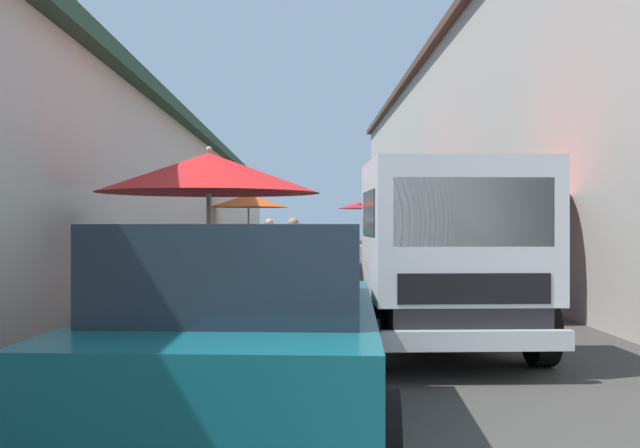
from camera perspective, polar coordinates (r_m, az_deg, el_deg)
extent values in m
plane|color=#3D3A38|center=(15.51, 1.17, -5.29)|extent=(90.00, 90.00, 0.00)
cube|color=beige|center=(18.73, -20.54, 1.14)|extent=(49.50, 7.00, 3.59)
cube|color=#284C38|center=(18.86, -20.54, 6.97)|extent=(49.80, 7.50, 0.24)
cube|color=#A39E93|center=(19.29, 21.72, 5.84)|extent=(49.50, 7.00, 6.77)
cube|color=#4C3328|center=(19.95, 21.73, 15.91)|extent=(49.80, 7.50, 0.24)
cylinder|color=#9E9EA3|center=(8.05, -8.92, -2.29)|extent=(0.06, 0.06, 2.24)
cone|color=red|center=(8.06, -8.92, 4.07)|extent=(2.50, 2.50, 0.45)
sphere|color=#9E9EA3|center=(8.08, -8.92, 5.96)|extent=(0.07, 0.07, 0.07)
cube|color=#9E7547|center=(8.37, -10.18, -7.23)|extent=(0.98, 0.74, 0.78)
sphere|color=orange|center=(8.53, -11.08, -4.17)|extent=(0.09, 0.09, 0.09)
sphere|color=orange|center=(8.11, -11.33, -4.39)|extent=(0.09, 0.09, 0.09)
sphere|color=orange|center=(8.03, -11.54, -4.44)|extent=(0.09, 0.09, 0.09)
sphere|color=orange|center=(8.58, -10.71, -4.15)|extent=(0.09, 0.09, 0.09)
cylinder|color=#9E9EA3|center=(18.69, 6.28, -0.71)|extent=(0.06, 0.06, 2.39)
cone|color=red|center=(18.70, 6.29, 2.26)|extent=(2.17, 2.17, 0.45)
sphere|color=#9E9EA3|center=(18.71, 6.29, 3.07)|extent=(0.07, 0.07, 0.07)
cube|color=#9E7547|center=(18.55, 7.02, -3.23)|extent=(0.97, 0.79, 0.76)
sphere|color=orange|center=(18.77, 7.18, -1.90)|extent=(0.09, 0.09, 0.09)
sphere|color=orange|center=(18.87, 7.21, -1.73)|extent=(0.09, 0.09, 0.09)
sphere|color=orange|center=(18.82, 7.25, -1.89)|extent=(0.09, 0.09, 0.09)
cylinder|color=#9E9EA3|center=(21.06, 4.98, -0.79)|extent=(0.06, 0.06, 2.26)
cone|color=red|center=(21.07, 4.98, 1.77)|extent=(2.62, 2.62, 0.38)
sphere|color=#9E9EA3|center=(21.08, 4.98, 2.39)|extent=(0.07, 0.07, 0.07)
cube|color=brown|center=(20.97, 4.51, -2.75)|extent=(0.86, 0.77, 0.82)
sphere|color=orange|center=(20.80, 4.18, -1.52)|extent=(0.09, 0.09, 0.09)
sphere|color=orange|center=(21.05, 4.08, -1.35)|extent=(0.09, 0.09, 0.09)
sphere|color=orange|center=(21.18, 4.61, -1.49)|extent=(0.09, 0.09, 0.09)
cylinder|color=#9E9EA3|center=(11.28, 12.22, -1.45)|extent=(0.06, 0.06, 2.30)
cone|color=red|center=(11.29, 12.22, 3.30)|extent=(2.88, 2.88, 0.43)
sphere|color=#9E9EA3|center=(11.31, 12.22, 4.59)|extent=(0.07, 0.07, 0.07)
cube|color=brown|center=(11.41, 12.33, -5.40)|extent=(0.79, 0.60, 0.73)
sphere|color=orange|center=(11.12, 12.00, -3.44)|extent=(0.09, 0.09, 0.09)
sphere|color=orange|center=(11.27, 11.37, -3.39)|extent=(0.09, 0.09, 0.09)
sphere|color=orange|center=(11.23, 12.36, -3.40)|extent=(0.09, 0.09, 0.09)
sphere|color=orange|center=(11.42, 13.10, -3.34)|extent=(0.09, 0.09, 0.09)
sphere|color=orange|center=(11.21, 12.86, -3.13)|extent=(0.09, 0.09, 0.09)
sphere|color=orange|center=(11.37, 11.84, -3.36)|extent=(0.09, 0.09, 0.09)
cylinder|color=#9E9EA3|center=(21.02, -5.78, -0.74)|extent=(0.06, 0.06, 2.30)
cone|color=#D84C14|center=(21.03, -5.78, 1.87)|extent=(2.37, 2.37, 0.38)
sphere|color=#9E9EA3|center=(21.04, -5.78, 2.50)|extent=(0.07, 0.07, 0.07)
cube|color=brown|center=(21.11, -5.40, -2.71)|extent=(0.87, 0.72, 0.84)
sphere|color=orange|center=(21.33, -5.27, -1.44)|extent=(0.09, 0.09, 0.09)
sphere|color=orange|center=(20.98, -4.86, -1.32)|extent=(0.09, 0.09, 0.09)
sphere|color=orange|center=(21.23, -5.53, -1.45)|extent=(0.09, 0.09, 0.09)
sphere|color=orange|center=(21.02, -4.97, -1.46)|extent=(0.09, 0.09, 0.09)
sphere|color=orange|center=(20.90, -5.26, -1.47)|extent=(0.09, 0.09, 0.09)
sphere|color=orange|center=(21.30, -5.93, -1.44)|extent=(0.09, 0.09, 0.09)
cube|color=#0F4C56|center=(5.10, -5.62, -9.92)|extent=(4.01, 1.98, 0.64)
cube|color=#19232D|center=(4.88, -5.87, -3.27)|extent=(2.44, 1.67, 0.56)
cube|color=black|center=(7.00, -3.35, -9.00)|extent=(0.21, 1.65, 0.20)
cube|color=silver|center=(7.07, -8.09, -6.62)|extent=(0.08, 0.24, 0.14)
cube|color=silver|center=(6.95, 1.50, -6.74)|extent=(0.08, 0.24, 0.14)
cylinder|color=black|center=(6.59, -11.47, -10.01)|extent=(0.61, 0.24, 0.60)
cylinder|color=black|center=(6.40, 3.90, -10.32)|extent=(0.61, 0.24, 0.60)
cylinder|color=black|center=(4.13, -20.82, -16.16)|extent=(0.61, 0.24, 0.60)
cylinder|color=black|center=(3.82, 4.83, -17.52)|extent=(0.61, 0.24, 0.60)
cube|color=black|center=(8.95, 8.48, -6.04)|extent=(4.82, 1.53, 0.36)
cube|color=silver|center=(7.30, 10.82, -0.51)|extent=(1.56, 1.77, 1.40)
cube|color=#19232D|center=(6.58, 12.25, 0.95)|extent=(0.08, 1.47, 0.63)
cube|color=#19232D|center=(7.30, 10.82, 0.87)|extent=(1.07, 1.79, 0.45)
cube|color=black|center=(6.60, 12.27, -5.09)|extent=(0.08, 1.40, 0.28)
cube|color=silver|center=(6.58, 12.44, -9.15)|extent=(0.14, 1.75, 0.18)
cube|color=gray|center=(9.88, 12.32, -2.96)|extent=(3.16, 0.10, 0.50)
cube|color=gray|center=(9.61, 2.76, -3.04)|extent=(3.16, 0.10, 0.50)
cube|color=gray|center=(11.25, 6.28, -2.58)|extent=(0.08, 1.65, 0.50)
cylinder|color=black|center=(7.62, 17.31, -8.18)|extent=(0.72, 0.23, 0.72)
cylinder|color=black|center=(7.24, 3.97, -8.62)|extent=(0.72, 0.23, 0.72)
cylinder|color=black|center=(10.54, 11.75, -5.87)|extent=(0.72, 0.23, 0.72)
cylinder|color=black|center=(10.27, 2.17, -6.03)|extent=(0.72, 0.23, 0.72)
cylinder|color=#665B4C|center=(13.62, -1.84, -4.41)|extent=(0.14, 0.14, 0.77)
cylinder|color=#665B4C|center=(13.66, -2.48, -4.40)|extent=(0.14, 0.14, 0.77)
cube|color=#4C8C59|center=(13.60, -2.16, -1.58)|extent=(0.29, 0.48, 0.58)
sphere|color=#A57A5B|center=(13.60, -2.16, 0.08)|extent=(0.21, 0.21, 0.21)
cylinder|color=#4C8C59|center=(13.54, -1.03, -1.47)|extent=(0.08, 0.08, 0.52)
cylinder|color=#4C8C59|center=(13.67, -3.28, -1.45)|extent=(0.08, 0.08, 0.52)
cylinder|color=#232328|center=(17.99, -4.35, -3.31)|extent=(0.14, 0.14, 0.77)
cylinder|color=#232328|center=(17.94, -3.87, -3.32)|extent=(0.14, 0.14, 0.77)
cube|color=#B73333|center=(17.94, -4.11, -1.17)|extent=(0.32, 0.49, 0.58)
sphere|color=tan|center=(17.93, -4.11, 0.09)|extent=(0.21, 0.21, 0.21)
cylinder|color=#B73333|center=(18.03, -4.93, -1.07)|extent=(0.08, 0.08, 0.52)
cylinder|color=#B73333|center=(17.85, -3.28, -1.08)|extent=(0.08, 0.08, 0.52)
cylinder|color=red|center=(17.14, 8.73, -3.37)|extent=(0.30, 0.30, 0.03)
cylinder|color=red|center=(17.27, 8.66, -4.04)|extent=(0.04, 0.04, 0.42)
cylinder|color=red|center=(17.14, 8.36, -4.07)|extent=(0.04, 0.04, 0.42)
cylinder|color=red|center=(17.04, 8.79, -4.09)|extent=(0.04, 0.04, 0.42)
cylinder|color=red|center=(17.17, 9.10, -4.06)|extent=(0.04, 0.04, 0.42)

